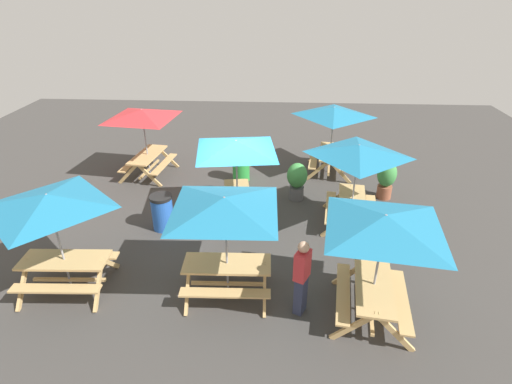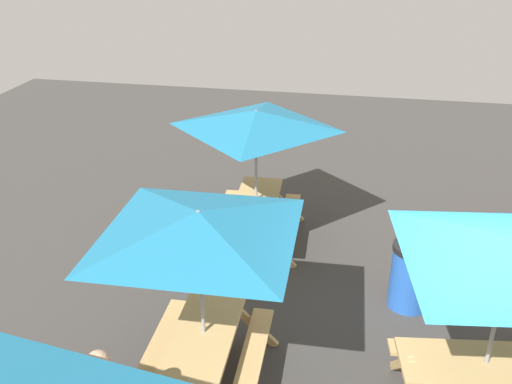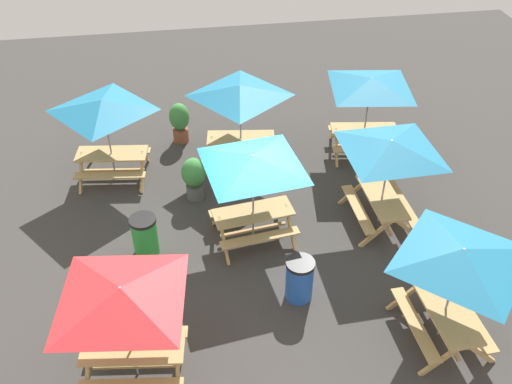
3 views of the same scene
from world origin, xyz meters
name	(u,v)px [view 2 (image 2 of 3)]	position (x,y,z in m)	size (l,w,h in m)	color
picnic_table_1	(256,130)	(2.94, -3.33, 1.99)	(2.08, 2.08, 2.34)	tan
picnic_table_2	(509,264)	(-0.18, -0.02, 1.99)	(2.80, 2.80, 2.34)	tan
picnic_table_4	(199,238)	(2.88, 0.07, 1.99)	(2.83, 2.83, 2.34)	tan
trash_bin_blue	(411,275)	(0.47, -1.95, 0.49)	(0.59, 0.59, 0.98)	blue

